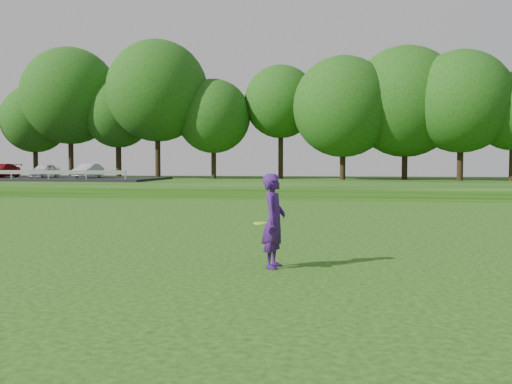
# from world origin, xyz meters

# --- Properties ---
(ground) EXTENTS (140.00, 140.00, 0.00)m
(ground) POSITION_xyz_m (0.00, 0.00, 0.00)
(ground) COLOR #143D0B
(ground) RESTS_ON ground
(berm) EXTENTS (130.00, 30.00, 0.60)m
(berm) POSITION_xyz_m (0.00, 34.00, 0.30)
(berm) COLOR #143D0B
(berm) RESTS_ON ground
(walking_path) EXTENTS (130.00, 1.60, 0.04)m
(walking_path) POSITION_xyz_m (0.00, 20.00, 0.02)
(walking_path) COLOR gray
(walking_path) RESTS_ON ground
(treeline) EXTENTS (104.00, 7.00, 15.00)m
(treeline) POSITION_xyz_m (0.00, 38.00, 8.10)
(treeline) COLOR #184610
(treeline) RESTS_ON berm
(parking_lot) EXTENTS (24.00, 9.00, 1.38)m
(parking_lot) POSITION_xyz_m (-24.46, 32.80, 1.01)
(parking_lot) COLOR black
(parking_lot) RESTS_ON berm
(woman) EXTENTS (0.59, 0.96, 1.88)m
(woman) POSITION_xyz_m (2.22, -1.19, 0.94)
(woman) COLOR #3B1666
(woman) RESTS_ON ground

